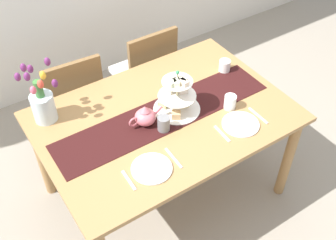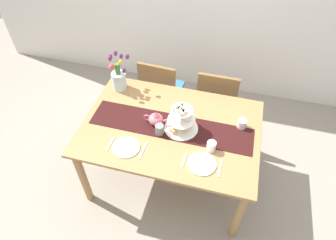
# 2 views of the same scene
# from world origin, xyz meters

# --- Properties ---
(ground_plane) EXTENTS (8.00, 8.00, 0.00)m
(ground_plane) POSITION_xyz_m (0.00, 0.00, 0.00)
(ground_plane) COLOR gray
(dining_table) EXTENTS (1.57, 1.09, 0.78)m
(dining_table) POSITION_xyz_m (0.00, 0.00, 0.68)
(dining_table) COLOR #A37747
(dining_table) RESTS_ON ground_plane
(chair_left) EXTENTS (0.45, 0.45, 0.91)m
(chair_left) POSITION_xyz_m (-0.32, 0.77, 0.50)
(chair_left) COLOR brown
(chair_left) RESTS_ON ground_plane
(chair_right) EXTENTS (0.42, 0.42, 0.91)m
(chair_right) POSITION_xyz_m (0.32, 0.77, 0.50)
(chair_right) COLOR brown
(chair_right) RESTS_ON ground_plane
(table_runner) EXTENTS (1.45, 0.31, 0.00)m
(table_runner) POSITION_xyz_m (0.00, -0.00, 0.78)
(table_runner) COLOR black
(table_runner) RESTS_ON dining_table
(tiered_cake_stand) EXTENTS (0.30, 0.30, 0.30)m
(tiered_cake_stand) POSITION_xyz_m (0.09, 0.00, 0.88)
(tiered_cake_stand) COLOR beige
(tiered_cake_stand) RESTS_ON table_runner
(teapot) EXTENTS (0.24, 0.13, 0.14)m
(teapot) POSITION_xyz_m (-0.14, 0.00, 0.84)
(teapot) COLOR #D66B75
(teapot) RESTS_ON table_runner
(tulip_vase) EXTENTS (0.22, 0.23, 0.39)m
(tulip_vase) POSITION_xyz_m (-0.63, 0.38, 0.91)
(tulip_vase) COLOR silver
(tulip_vase) RESTS_ON dining_table
(cream_jug) EXTENTS (0.08, 0.08, 0.08)m
(cream_jug) POSITION_xyz_m (0.61, 0.16, 0.82)
(cream_jug) COLOR white
(cream_jug) RESTS_ON dining_table
(dinner_plate_left) EXTENTS (0.23, 0.23, 0.01)m
(dinner_plate_left) POSITION_xyz_m (-0.30, -0.33, 0.78)
(dinner_plate_left) COLOR white
(dinner_plate_left) RESTS_ON dining_table
(fork_left) EXTENTS (0.02, 0.15, 0.01)m
(fork_left) POSITION_xyz_m (-0.44, -0.33, 0.78)
(fork_left) COLOR silver
(fork_left) RESTS_ON dining_table
(knife_left) EXTENTS (0.02, 0.17, 0.01)m
(knife_left) POSITION_xyz_m (-0.15, -0.33, 0.78)
(knife_left) COLOR silver
(knife_left) RESTS_ON dining_table
(dinner_plate_right) EXTENTS (0.23, 0.23, 0.01)m
(dinner_plate_right) POSITION_xyz_m (0.34, -0.33, 0.78)
(dinner_plate_right) COLOR white
(dinner_plate_right) RESTS_ON dining_table
(fork_right) EXTENTS (0.02, 0.15, 0.01)m
(fork_right) POSITION_xyz_m (0.20, -0.33, 0.78)
(fork_right) COLOR silver
(fork_right) RESTS_ON dining_table
(knife_right) EXTENTS (0.01, 0.17, 0.01)m
(knife_right) POSITION_xyz_m (0.49, -0.33, 0.78)
(knife_right) COLOR silver
(knife_right) RESTS_ON dining_table
(mug_grey) EXTENTS (0.08, 0.08, 0.09)m
(mug_grey) POSITION_xyz_m (-0.07, -0.11, 0.83)
(mug_grey) COLOR slate
(mug_grey) RESTS_ON table_runner
(mug_white_text) EXTENTS (0.08, 0.08, 0.09)m
(mug_white_text) POSITION_xyz_m (0.39, -0.17, 0.82)
(mug_white_text) COLOR white
(mug_white_text) RESTS_ON dining_table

